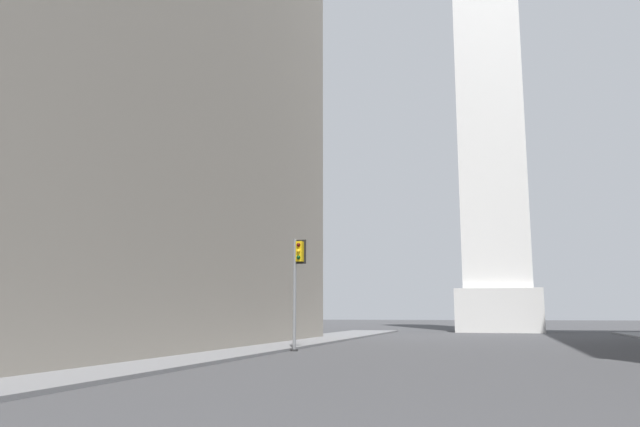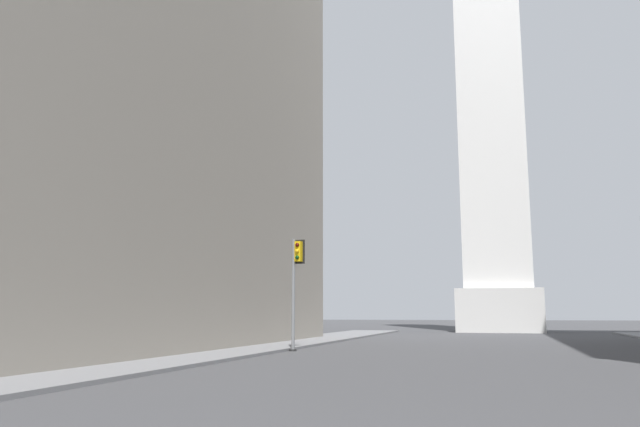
{
  "view_description": "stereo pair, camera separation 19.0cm",
  "coord_description": "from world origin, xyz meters",
  "views": [
    {
      "loc": [
        0.04,
        -1.26,
        1.99
      ],
      "look_at": [
        -14.49,
        49.84,
        10.53
      ],
      "focal_mm": 35.0,
      "sensor_mm": 36.0,
      "label": 1
    },
    {
      "loc": [
        0.22,
        -1.21,
        1.99
      ],
      "look_at": [
        -14.49,
        49.84,
        10.53
      ],
      "focal_mm": 35.0,
      "sensor_mm": 36.0,
      "label": 2
    }
  ],
  "objects": [
    {
      "name": "obelisk",
      "position": [
        0.0,
        71.26,
        34.39
      ],
      "size": [
        9.04,
        9.04,
        71.13
      ],
      "color": "silver",
      "rests_on": "ground_plane"
    },
    {
      "name": "traffic_light_mid_left",
      "position": [
        -10.47,
        31.11,
        3.98
      ],
      "size": [
        0.8,
        0.52,
        6.05
      ],
      "color": "slate",
      "rests_on": "ground_plane"
    },
    {
      "name": "sidewalk_left",
      "position": [
        -13.33,
        25.66,
        0.07
      ],
      "size": [
        5.0,
        85.52,
        0.15
      ],
      "primitive_type": "cube",
      "color": "slate",
      "rests_on": "ground_plane"
    }
  ]
}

